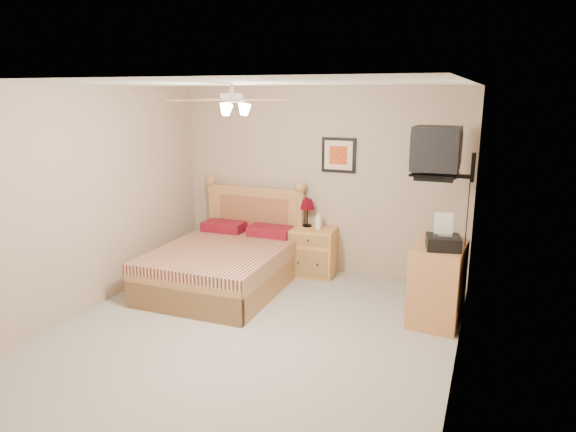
% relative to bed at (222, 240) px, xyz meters
% --- Properties ---
extents(floor, '(4.50, 4.50, 0.00)m').
position_rel_bed_xyz_m(floor, '(0.90, -1.12, -0.63)').
color(floor, '#9B968C').
rests_on(floor, ground).
extents(ceiling, '(4.00, 4.50, 0.04)m').
position_rel_bed_xyz_m(ceiling, '(0.90, -1.12, 1.87)').
color(ceiling, white).
rests_on(ceiling, ground).
extents(wall_back, '(4.00, 0.04, 2.50)m').
position_rel_bed_xyz_m(wall_back, '(0.90, 1.13, 0.62)').
color(wall_back, tan).
rests_on(wall_back, ground).
extents(wall_front, '(4.00, 0.04, 2.50)m').
position_rel_bed_xyz_m(wall_front, '(0.90, -3.37, 0.62)').
color(wall_front, tan).
rests_on(wall_front, ground).
extents(wall_left, '(0.04, 4.50, 2.50)m').
position_rel_bed_xyz_m(wall_left, '(-1.10, -1.12, 0.62)').
color(wall_left, tan).
rests_on(wall_left, ground).
extents(wall_right, '(0.04, 4.50, 2.50)m').
position_rel_bed_xyz_m(wall_right, '(2.90, -1.12, 0.62)').
color(wall_right, tan).
rests_on(wall_right, ground).
extents(bed, '(1.52, 1.98, 1.26)m').
position_rel_bed_xyz_m(bed, '(0.00, 0.00, 0.00)').
color(bed, '#AC7845').
rests_on(bed, ground).
extents(nightstand, '(0.63, 0.49, 0.65)m').
position_rel_bed_xyz_m(nightstand, '(0.90, 0.88, -0.31)').
color(nightstand, '#C7763B').
rests_on(nightstand, ground).
extents(table_lamp, '(0.26, 0.26, 0.38)m').
position_rel_bed_xyz_m(table_lamp, '(0.78, 0.97, 0.21)').
color(table_lamp, '#550411').
rests_on(table_lamp, nightstand).
extents(lotion_bottle, '(0.11, 0.11, 0.24)m').
position_rel_bed_xyz_m(lotion_bottle, '(0.96, 0.90, 0.13)').
color(lotion_bottle, white).
rests_on(lotion_bottle, nightstand).
extents(framed_picture, '(0.46, 0.04, 0.46)m').
position_rel_bed_xyz_m(framed_picture, '(1.17, 1.11, 0.99)').
color(framed_picture, black).
rests_on(framed_picture, wall_back).
extents(dresser, '(0.56, 0.76, 0.86)m').
position_rel_bed_xyz_m(dresser, '(2.63, 0.00, -0.20)').
color(dresser, '#AE6D3A').
rests_on(dresser, ground).
extents(fax_machine, '(0.40, 0.41, 0.36)m').
position_rel_bed_xyz_m(fax_machine, '(2.66, -0.14, 0.41)').
color(fax_machine, black).
rests_on(fax_machine, dresser).
extents(magazine_lower, '(0.21, 0.27, 0.02)m').
position_rel_bed_xyz_m(magazine_lower, '(2.62, 0.29, 0.24)').
color(magazine_lower, beige).
rests_on(magazine_lower, dresser).
extents(magazine_upper, '(0.27, 0.31, 0.02)m').
position_rel_bed_xyz_m(magazine_upper, '(2.62, 0.29, 0.26)').
color(magazine_upper, gray).
rests_on(magazine_upper, magazine_lower).
extents(wall_tv, '(0.56, 0.46, 0.58)m').
position_rel_bed_xyz_m(wall_tv, '(2.65, 0.22, 1.18)').
color(wall_tv, black).
rests_on(wall_tv, wall_right).
extents(ceiling_fan, '(1.14, 1.14, 0.28)m').
position_rel_bed_xyz_m(ceiling_fan, '(0.90, -1.32, 1.73)').
color(ceiling_fan, white).
rests_on(ceiling_fan, ceiling).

